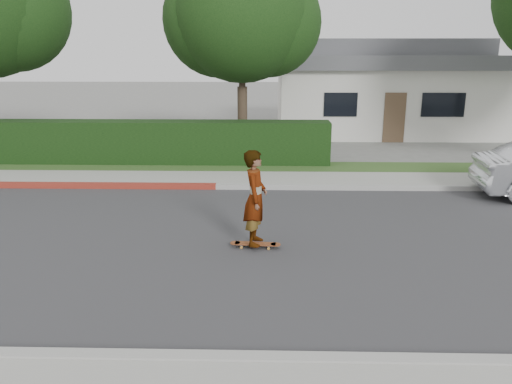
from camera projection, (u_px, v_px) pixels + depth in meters
The scene contains 12 objects.
ground at pixel (146, 242), 10.06m from camera, with size 120.00×120.00×0.00m, color slate.
road at pixel (146, 242), 10.06m from camera, with size 60.00×8.00×0.01m, color #2D2D30.
curb_near at pixel (66, 358), 6.09m from camera, with size 60.00×0.20×0.15m, color #9E9E99.
curb_far at pixel (181, 186), 13.99m from camera, with size 60.00×0.20×0.15m, color #9E9E99.
curb_red_section at pixel (5, 185), 14.11m from camera, with size 12.00×0.21×0.15m, color maroon.
sidewalk_far at pixel (186, 179), 14.87m from camera, with size 60.00×1.60×0.12m, color gray.
planting_strip at pixel (194, 168), 16.41m from camera, with size 60.00×1.60×0.10m, color #2D4C1E.
hedge at pixel (107, 143), 16.87m from camera, with size 15.00×1.00×1.50m, color black.
tree_center at pixel (242, 17), 17.57m from camera, with size 5.66×4.84×7.44m.
house at pixel (380, 87), 24.72m from camera, with size 10.60×8.60×4.30m.
skateboard at pixel (255, 244), 9.71m from camera, with size 1.00×0.27×0.09m.
skateboarder at pixel (255, 198), 9.46m from camera, with size 0.67×0.44×1.84m, color white.
Camera 1 is at (2.46, -9.37, 3.66)m, focal length 35.00 mm.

